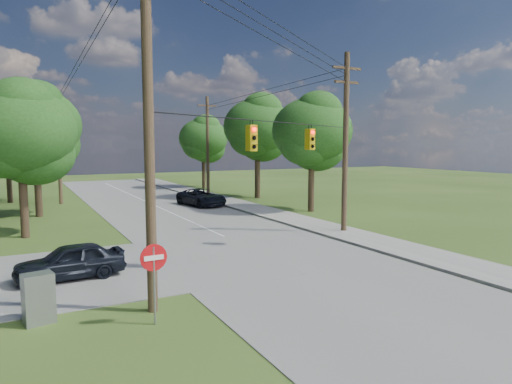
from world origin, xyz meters
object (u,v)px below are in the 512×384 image
pole_north_w (59,145)px  car_cross_dark (70,261)px  control_cabinet (38,298)px  pole_sw (148,111)px  do_not_enter_sign (154,266)px  car_main_north (201,197)px  pole_ne (345,140)px  pole_north_e (208,145)px

pole_north_w → car_cross_dark: pole_north_w is taller
car_cross_dark → control_cabinet: size_ratio=2.73×
pole_sw → do_not_enter_sign: pole_sw is taller
car_main_north → control_cabinet: 25.63m
control_cabinet → pole_sw: bearing=-22.4°
pole_north_w → car_cross_dark: bearing=-93.6°
car_main_north → control_cabinet: (-13.31, -21.90, -0.01)m
pole_sw → car_cross_dark: (-1.95, 4.84, -5.50)m
pole_ne → car_main_north: (-3.40, 14.90, -4.72)m
pole_north_w → control_cabinet: pole_north_w is taller
car_main_north → do_not_enter_sign: size_ratio=2.16×
car_cross_dark → do_not_enter_sign: do_not_enter_sign is taller
car_cross_dark → car_main_north: car_main_north is taller
pole_north_e → control_cabinet: size_ratio=6.73×
pole_ne → pole_north_w: pole_ne is taller
car_cross_dark → do_not_enter_sign: 6.26m
do_not_enter_sign → car_cross_dark: bearing=103.5°
pole_north_e → car_cross_dark: 29.51m
pole_north_w → car_cross_dark: (-1.55, -24.76, -4.41)m
pole_north_e → car_main_north: size_ratio=1.93×
pole_sw → car_main_north: (10.10, 22.50, -5.48)m
pole_north_e → do_not_enter_sign: pole_north_e is taller
pole_ne → do_not_enter_sign: bearing=-147.7°
car_cross_dark → do_not_enter_sign: bearing=11.8°
pole_north_e → car_cross_dark: (-15.45, -24.76, -4.41)m
pole_sw → car_cross_dark: bearing=111.9°
pole_north_w → pole_north_e: bearing=0.0°
car_main_north → pole_ne: bearing=-88.4°
pole_ne → pole_north_w: bearing=122.3°
car_cross_dark → do_not_enter_sign: (1.72, -5.93, 1.02)m
pole_ne → do_not_enter_sign: pole_ne is taller
pole_sw → pole_north_w: bearing=90.8°
pole_north_e → do_not_enter_sign: bearing=-114.1°
pole_sw → car_cross_dark: size_ratio=2.96×
pole_sw → car_cross_dark: 7.59m
pole_ne → pole_north_w: (-13.90, 22.00, -0.34)m
pole_ne → car_main_north: bearing=102.9°
car_main_north → do_not_enter_sign: (-10.33, -23.59, 0.99)m
pole_sw → pole_north_w: pole_sw is taller
control_cabinet → pole_north_w: bearing=72.6°
pole_sw → do_not_enter_sign: size_ratio=5.02×
pole_north_e → pole_ne: bearing=-90.0°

